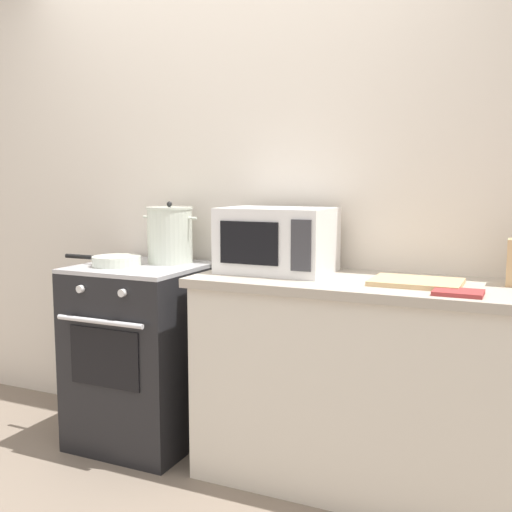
# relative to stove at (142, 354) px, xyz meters

# --- Properties ---
(ground_plane) EXTENTS (10.00, 10.00, 0.00)m
(ground_plane) POSITION_rel_stove_xyz_m (0.35, -0.60, -0.46)
(ground_plane) COLOR #7A6B5B
(back_wall) EXTENTS (4.40, 0.10, 2.50)m
(back_wall) POSITION_rel_stove_xyz_m (0.65, 0.37, 0.79)
(back_wall) COLOR silver
(back_wall) RESTS_ON ground_plane
(lower_cabinet_right) EXTENTS (1.64, 0.56, 0.88)m
(lower_cabinet_right) POSITION_rel_stove_xyz_m (1.25, 0.02, -0.02)
(lower_cabinet_right) COLOR beige
(lower_cabinet_right) RESTS_ON ground_plane
(countertop_right) EXTENTS (1.70, 0.60, 0.04)m
(countertop_right) POSITION_rel_stove_xyz_m (1.25, 0.02, 0.44)
(countertop_right) COLOR #ADA393
(countertop_right) RESTS_ON lower_cabinet_right
(stove) EXTENTS (0.60, 0.64, 0.92)m
(stove) POSITION_rel_stove_xyz_m (0.00, 0.00, 0.00)
(stove) COLOR black
(stove) RESTS_ON ground_plane
(stock_pot) EXTENTS (0.32, 0.24, 0.32)m
(stock_pot) POSITION_rel_stove_xyz_m (0.09, 0.13, 0.60)
(stock_pot) COLOR silver
(stock_pot) RESTS_ON stove
(frying_pan) EXTENTS (0.44, 0.24, 0.05)m
(frying_pan) POSITION_rel_stove_xyz_m (-0.10, -0.08, 0.48)
(frying_pan) COLOR silver
(frying_pan) RESTS_ON stove
(microwave) EXTENTS (0.50, 0.37, 0.30)m
(microwave) POSITION_rel_stove_xyz_m (0.71, 0.08, 0.61)
(microwave) COLOR white
(microwave) RESTS_ON countertop_right
(cutting_board) EXTENTS (0.36, 0.26, 0.02)m
(cutting_board) POSITION_rel_stove_xyz_m (1.37, 0.00, 0.47)
(cutting_board) COLOR tan
(cutting_board) RESTS_ON countertop_right
(oven_mitt) EXTENTS (0.18, 0.14, 0.02)m
(oven_mitt) POSITION_rel_stove_xyz_m (1.55, -0.16, 0.47)
(oven_mitt) COLOR #993333
(oven_mitt) RESTS_ON countertop_right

